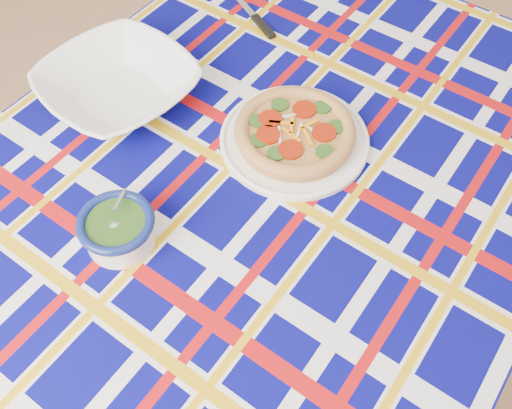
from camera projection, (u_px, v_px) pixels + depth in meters
floor at (311, 214)px, 2.04m from camera, size 4.00×4.00×0.00m
dining_table at (228, 236)px, 1.13m from camera, size 1.97×1.58×0.80m
tablecloth at (227, 229)px, 1.11m from camera, size 2.02×1.62×0.11m
main_focaccia_plate at (295, 132)px, 1.14m from camera, size 0.42×0.42×0.06m
pesto_bowl at (117, 228)px, 1.00m from camera, size 0.16×0.16×0.08m
serving_bowl at (119, 86)px, 1.21m from camera, size 0.37×0.37×0.08m
table_knife at (243, 4)px, 1.43m from camera, size 0.05×0.23×0.01m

